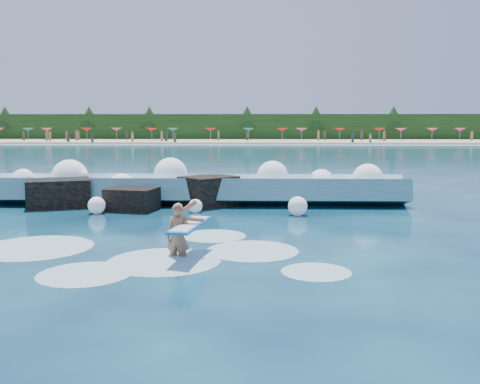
% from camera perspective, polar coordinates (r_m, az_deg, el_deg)
% --- Properties ---
extents(ground, '(200.00, 200.00, 0.00)m').
position_cam_1_polar(ground, '(13.60, -6.61, -6.06)').
color(ground, '#061D37').
rests_on(ground, ground).
extents(beach, '(140.00, 20.00, 0.40)m').
position_cam_1_polar(beach, '(91.17, 0.42, 5.40)').
color(beach, tan).
rests_on(beach, ground).
extents(wet_band, '(140.00, 5.00, 0.08)m').
position_cam_1_polar(wet_band, '(80.18, 0.26, 5.04)').
color(wet_band, silver).
rests_on(wet_band, ground).
extents(treeline, '(140.00, 4.00, 5.00)m').
position_cam_1_polar(treeline, '(101.12, 0.55, 6.89)').
color(treeline, black).
rests_on(treeline, ground).
extents(breaking_wave, '(16.60, 2.65, 1.43)m').
position_cam_1_polar(breaking_wave, '(21.38, -5.00, 0.17)').
color(breaking_wave, teal).
rests_on(breaking_wave, ground).
extents(rock_cluster, '(8.28, 3.23, 1.33)m').
position_cam_1_polar(rock_cluster, '(20.72, -11.97, -0.40)').
color(rock_cluster, black).
rests_on(rock_cluster, ground).
extents(surfer_with_board, '(1.02, 2.81, 1.57)m').
position_cam_1_polar(surfer_with_board, '(12.56, -6.32, -4.47)').
color(surfer_with_board, '#936144').
rests_on(surfer_with_board, ground).
extents(wave_spray, '(14.48, 4.38, 1.80)m').
position_cam_1_polar(wave_spray, '(21.33, -5.20, 1.29)').
color(wave_spray, white).
rests_on(wave_spray, ground).
extents(surf_foam, '(9.15, 5.86, 0.15)m').
position_cam_1_polar(surf_foam, '(13.27, -10.99, -6.49)').
color(surf_foam, silver).
rests_on(surf_foam, ground).
extents(beach_umbrellas, '(111.56, 6.77, 0.50)m').
position_cam_1_polar(beach_umbrellas, '(92.89, 0.36, 6.70)').
color(beach_umbrellas, red).
rests_on(beach_umbrellas, ground).
extents(beachgoers, '(107.72, 13.76, 1.93)m').
position_cam_1_polar(beachgoers, '(88.33, -4.03, 5.91)').
color(beachgoers, '#3F332D').
rests_on(beachgoers, ground).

